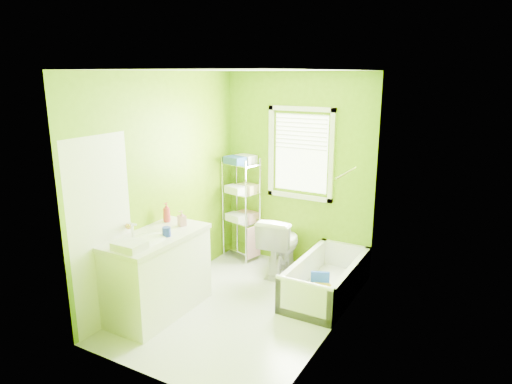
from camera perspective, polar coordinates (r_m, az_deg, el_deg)
The scene contains 9 objects.
ground at distance 5.34m, azimuth -1.70°, elevation -14.13°, with size 2.90×2.90×0.00m, color silver.
room_envelope at distance 4.79m, azimuth -1.84°, elevation 2.29°, with size 2.14×2.94×2.62m.
window at distance 6.01m, azimuth 5.61°, elevation 5.40°, with size 0.92×0.05×1.22m.
door at distance 4.85m, azimuth -18.68°, elevation -5.08°, with size 0.09×0.80×2.00m.
right_wall_decor at distance 4.41m, azimuth 9.68°, elevation -2.08°, with size 0.04×1.48×1.17m.
bathtub at distance 5.59m, azimuth 8.71°, elevation -11.28°, with size 0.66×1.41×0.46m.
toilet at distance 6.05m, azimuth 3.06°, elevation -6.49°, with size 0.44×0.77×0.79m, color white.
vanity at distance 5.15m, azimuth -12.25°, elevation -9.69°, with size 0.62×1.20×1.13m.
wire_shelf_unit at distance 6.37m, azimuth -1.76°, elevation -0.62°, with size 0.55×0.44×1.48m.
Camera 1 is at (2.42, -4.01, 2.57)m, focal length 32.00 mm.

